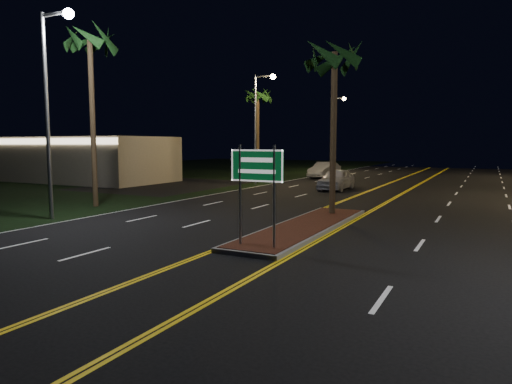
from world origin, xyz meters
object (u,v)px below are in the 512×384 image
Objects in this scene: commercial_building at (88,159)px; palm_left_near at (90,42)px; car_far at (324,169)px; streetlight_left_mid at (259,116)px; median_island at (305,227)px; highway_sign at (257,175)px; streetlight_left_far at (334,125)px; palm_left_far at (258,96)px; streetlight_left_near at (52,91)px; palm_median at (335,57)px; car_near at (336,177)px.

palm_left_near is (13.50, -11.99, 6.68)m from commercial_building.
palm_left_near reaches higher than car_far.
median_island is at bearing -58.02° from streetlight_left_mid.
highway_sign is 32.15m from car_far.
streetlight_left_far reaches higher than palm_left_far.
median_island is 12.36m from streetlight_left_near.
palm_median is 21.69m from palm_left_far.
streetlight_left_mid is at bearing 121.98° from median_island.
commercial_building is 28.75m from streetlight_left_far.
palm_left_near is at bearing -168.69° from palm_median.
car_far is (2.34, 9.83, -4.74)m from streetlight_left_mid.
palm_left_near reaches higher than highway_sign.
commercial_building reaches higher than car_near.
streetlight_left_near is at bearing -164.22° from median_island.
commercial_building is 28.18m from palm_median.
streetlight_left_near is at bearing -148.51° from palm_median.
streetlight_left_near is at bearing -110.24° from car_near.
streetlight_left_near is 1.63× the size of car_far.
streetlight_left_mid is at bearing 83.27° from palm_left_near.
highway_sign is at bearing -90.00° from median_island.
car_near is at bearing -71.76° from streetlight_left_far.
commercial_building is at bearing -165.39° from streetlight_left_mid.
car_near is (-3.62, 20.00, -1.49)m from highway_sign.
palm_left_far is (-2.19, 4.00, 2.09)m from streetlight_left_mid.
streetlight_left_mid is at bearing -61.33° from palm_left_far.
highway_sign is 14.92m from palm_left_near.
streetlight_left_near reaches higher than car_far.
car_far is at bearing 104.93° from highway_sign.
streetlight_left_far is 1.64× the size of car_near.
palm_left_far is at bearing 116.92° from highway_sign.
streetlight_left_mid is 8.53m from car_near.
palm_left_far is (-12.80, 17.50, 0.47)m from palm_median.
palm_left_near is 18.92m from car_near.
highway_sign is 0.21× the size of commercial_building.
streetlight_left_far is at bearing 57.35° from commercial_building.
streetlight_left_mid is 1.02× the size of palm_left_far.
median_island is 25.76m from palm_left_far.
median_island is at bearing -74.00° from streetlight_left_far.
palm_left_near is at bearing 157.40° from highway_sign.
streetlight_left_near is at bearing -84.79° from palm_left_far.
palm_left_far is (-2.19, -16.00, 2.09)m from streetlight_left_far.
palm_left_near is (-12.50, 1.00, 8.60)m from median_island.
palm_left_far is at bearing -97.78° from streetlight_left_far.
median_island is 1.86× the size of car_far.
palm_median is 1.51× the size of car_far.
palm_median reaches higher than highway_sign.
palm_median is (10.61, -13.50, 1.62)m from streetlight_left_mid.
palm_left_far reaches higher than car_far.
streetlight_left_far reaches higher than median_island.
palm_left_far is (-12.80, 21.00, 7.66)m from median_island.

